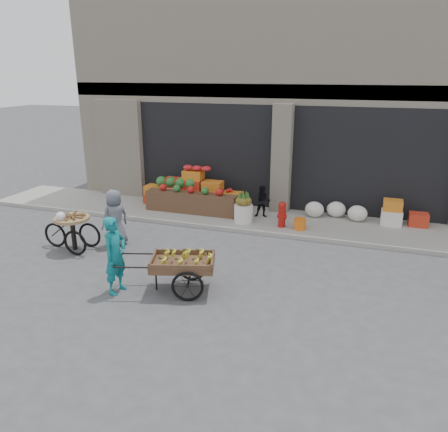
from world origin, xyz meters
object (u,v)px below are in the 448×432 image
(vendor_woman, at_px, (115,255))
(tricycle_cart, at_px, (72,228))
(fire_hydrant, at_px, (282,213))
(pineapple_bin, at_px, (243,213))
(vendor_grey, at_px, (115,218))
(orange_bucket, at_px, (300,224))
(seated_person, at_px, (263,202))
(banana_cart, at_px, (180,261))

(vendor_woman, distance_m, tricycle_cart, 2.65)
(fire_hydrant, relative_size, vendor_woman, 0.46)
(pineapple_bin, xyz_separation_m, vendor_grey, (-2.62, -2.35, 0.34))
(pineapple_bin, relative_size, vendor_grey, 0.37)
(orange_bucket, bearing_deg, vendor_woman, -123.27)
(vendor_woman, bearing_deg, seated_person, -12.45)
(seated_person, xyz_separation_m, vendor_woman, (-1.68, -5.09, 0.19))
(seated_person, distance_m, vendor_grey, 4.22)
(fire_hydrant, relative_size, orange_bucket, 2.22)
(orange_bucket, bearing_deg, tricycle_cart, -150.44)
(vendor_woman, bearing_deg, vendor_grey, 37.81)
(orange_bucket, distance_m, vendor_woman, 5.28)
(seated_person, xyz_separation_m, vendor_grey, (-3.02, -2.95, 0.13))
(vendor_woman, relative_size, tricycle_cart, 1.09)
(seated_person, distance_m, tricycle_cart, 5.23)
(orange_bucket, relative_size, vendor_grey, 0.22)
(pineapple_bin, relative_size, orange_bucket, 1.62)
(banana_cart, relative_size, vendor_grey, 1.56)
(seated_person, height_order, tricycle_cart, seated_person)
(pineapple_bin, distance_m, vendor_woman, 4.69)
(fire_hydrant, xyz_separation_m, vendor_grey, (-3.72, -2.30, 0.21))
(tricycle_cart, distance_m, vendor_grey, 1.03)
(banana_cart, distance_m, vendor_grey, 3.03)
(banana_cart, relative_size, vendor_woman, 1.43)
(vendor_woman, bearing_deg, fire_hydrant, -22.37)
(pineapple_bin, distance_m, banana_cart, 4.06)
(tricycle_cart, bearing_deg, fire_hydrant, 33.53)
(orange_bucket, xyz_separation_m, banana_cart, (-1.72, -3.95, 0.36))
(orange_bucket, xyz_separation_m, vendor_woman, (-2.88, -4.39, 0.51))
(pineapple_bin, bearing_deg, vendor_woman, -105.93)
(fire_hydrant, height_order, seated_person, seated_person)
(tricycle_cart, height_order, vendor_grey, vendor_grey)
(seated_person, bearing_deg, vendor_woman, -118.28)
(vendor_grey, bearing_deg, tricycle_cart, -25.18)
(banana_cart, xyz_separation_m, vendor_woman, (-1.17, -0.44, 0.14))
(fire_hydrant, distance_m, vendor_woman, 5.05)
(orange_bucket, relative_size, seated_person, 0.34)
(banana_cart, height_order, vendor_grey, vendor_grey)
(vendor_woman, bearing_deg, tricycle_cart, 60.32)
(vendor_grey, bearing_deg, pineapple_bin, 160.14)
(orange_bucket, bearing_deg, pineapple_bin, 176.42)
(orange_bucket, height_order, vendor_woman, vendor_woman)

